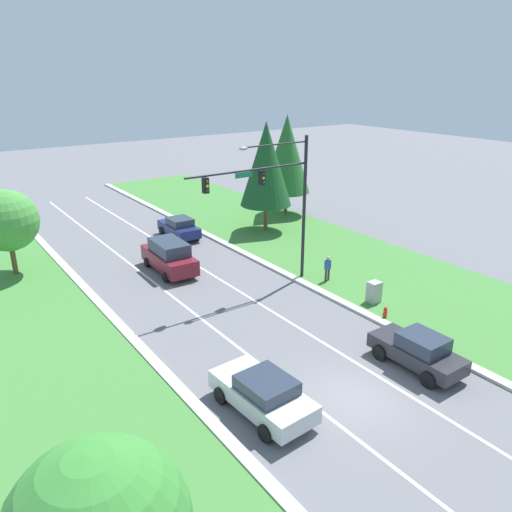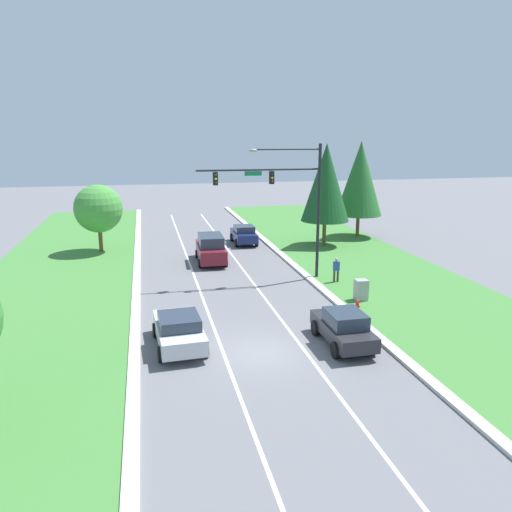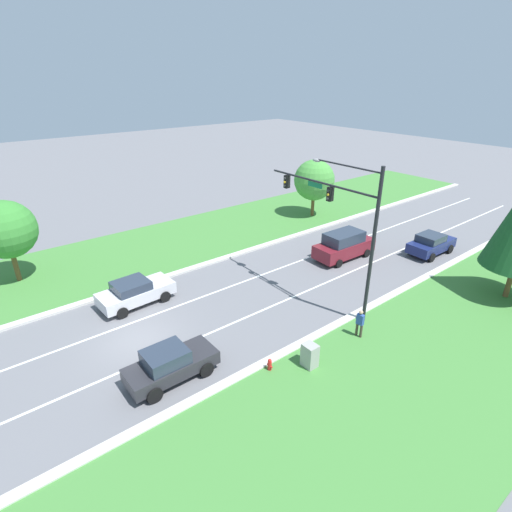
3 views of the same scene
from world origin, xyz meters
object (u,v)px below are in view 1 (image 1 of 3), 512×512
charcoal_sedan (418,351)px  oak_far_left_tree (7,221)px  navy_sedan (179,228)px  utility_cabinet (374,293)px  silver_sedan (263,394)px  burgundy_suv (169,256)px  pedestrian (328,268)px  traffic_signal_mast (276,191)px  conifer_far_right_tree (266,164)px  conifer_near_right_tree (287,154)px  fire_hydrant (385,313)px

charcoal_sedan → oak_far_left_tree: size_ratio=0.76×
navy_sedan → utility_cabinet: navy_sedan is taller
charcoal_sedan → silver_sedan: (-7.37, 1.44, -0.03)m
burgundy_suv → oak_far_left_tree: 10.21m
burgundy_suv → pedestrian: 10.23m
utility_cabinet → oak_far_left_tree: oak_far_left_tree is taller
traffic_signal_mast → pedestrian: traffic_signal_mast is taller
navy_sedan → oak_far_left_tree: oak_far_left_tree is taller
conifer_far_right_tree → oak_far_left_tree: size_ratio=1.58×
silver_sedan → conifer_far_right_tree: conifer_far_right_tree is taller
burgundy_suv → conifer_far_right_tree: bearing=20.6°
conifer_far_right_tree → burgundy_suv: bearing=-161.4°
traffic_signal_mast → navy_sedan: bearing=92.4°
silver_sedan → conifer_near_right_tree: bearing=46.6°
silver_sedan → conifer_near_right_tree: 28.69m
oak_far_left_tree → navy_sedan: bearing=3.3°
conifer_far_right_tree → oak_far_left_tree: conifer_far_right_tree is taller
silver_sedan → navy_sedan: size_ratio=1.09×
traffic_signal_mast → charcoal_sedan: size_ratio=2.10×
traffic_signal_mast → navy_sedan: 12.76m
traffic_signal_mast → utility_cabinet: bearing=-59.8°
pedestrian → utility_cabinet: bearing=84.6°
fire_hydrant → conifer_far_right_tree: conifer_far_right_tree is taller
conifer_far_right_tree → charcoal_sedan: bearing=-107.8°
pedestrian → fire_hydrant: (-0.92, -5.47, -0.59)m
utility_cabinet → fire_hydrant: bearing=-119.8°
traffic_signal_mast → pedestrian: (3.00, -1.45, -4.94)m
burgundy_suv → oak_far_left_tree: bearing=150.1°
charcoal_sedan → utility_cabinet: 6.57m
traffic_signal_mast → fire_hydrant: bearing=-73.3°
charcoal_sedan → oak_far_left_tree: 25.21m
conifer_near_right_tree → burgundy_suv: bearing=-156.5°
traffic_signal_mast → burgundy_suv: traffic_signal_mast is taller
utility_cabinet → traffic_signal_mast: bearing=120.2°
traffic_signal_mast → fire_hydrant: (2.07, -6.92, -5.53)m
pedestrian → conifer_near_right_tree: (7.54, 13.68, 4.58)m
traffic_signal_mast → utility_cabinet: traffic_signal_mast is taller
traffic_signal_mast → fire_hydrant: size_ratio=12.70×
traffic_signal_mast → conifer_far_right_tree: traffic_signal_mast is taller
traffic_signal_mast → silver_sedan: bearing=-129.4°
traffic_signal_mast → conifer_near_right_tree: size_ratio=1.00×
charcoal_sedan → burgundy_suv: 17.08m
pedestrian → burgundy_suv: bearing=-51.1°
conifer_near_right_tree → conifer_far_right_tree: size_ratio=1.01×
traffic_signal_mast → charcoal_sedan: 11.96m
navy_sedan → utility_cabinet: bearing=-77.0°
pedestrian → traffic_signal_mast: bearing=-31.9°
silver_sedan → charcoal_sedan: bearing=-14.2°
pedestrian → conifer_far_right_tree: conifer_far_right_tree is taller
navy_sedan → conifer_near_right_tree: (11.04, 0.50, 4.67)m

